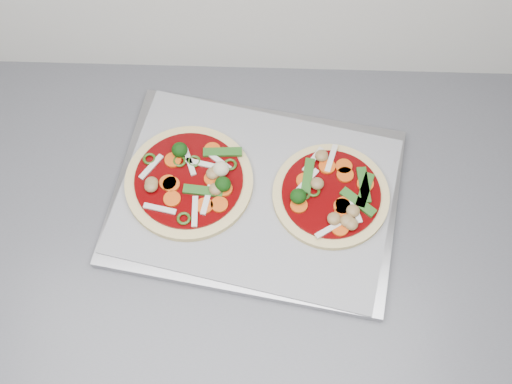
{
  "coord_description": "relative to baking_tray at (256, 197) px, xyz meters",
  "views": [
    {
      "loc": [
        -0.21,
        0.88,
        1.84
      ],
      "look_at": [
        -0.22,
        1.35,
        0.93
      ],
      "focal_mm": 50.0,
      "sensor_mm": 36.0,
      "label": 1
    }
  ],
  "objects": [
    {
      "name": "countertop",
      "position": [
        0.23,
        -0.06,
        -0.03
      ],
      "size": [
        3.6,
        0.6,
        0.04
      ],
      "primitive_type": "cube",
      "color": "#595960",
      "rests_on": "base_cabinet"
    },
    {
      "name": "pizza_left",
      "position": [
        -0.1,
        0.02,
        0.02
      ],
      "size": [
        0.21,
        0.21,
        0.03
      ],
      "rotation": [
        0.0,
        0.0,
        -0.13
      ],
      "color": "#DECC81",
      "rests_on": "parchment"
    },
    {
      "name": "base_cabinet",
      "position": [
        0.23,
        -0.06,
        -0.48
      ],
      "size": [
        3.6,
        0.6,
        0.86
      ],
      "primitive_type": "cube",
      "color": "silver",
      "rests_on": "ground"
    },
    {
      "name": "baking_tray",
      "position": [
        0.0,
        0.0,
        0.0
      ],
      "size": [
        0.46,
        0.37,
        0.01
      ],
      "primitive_type": "cube",
      "rotation": [
        0.0,
        0.0,
        -0.17
      ],
      "color": "#97969B",
      "rests_on": "countertop"
    },
    {
      "name": "pizza_right",
      "position": [
        0.11,
        -0.0,
        0.02
      ],
      "size": [
        0.22,
        0.22,
        0.03
      ],
      "rotation": [
        0.0,
        0.0,
        -0.34
      ],
      "color": "#DECC81",
      "rests_on": "parchment"
    },
    {
      "name": "parchment",
      "position": [
        0.0,
        0.0,
        0.01
      ],
      "size": [
        0.45,
        0.36,
        0.0
      ],
      "primitive_type": "cube",
      "rotation": [
        0.0,
        0.0,
        -0.21
      ],
      "color": "#A1A1A7",
      "rests_on": "baking_tray"
    }
  ]
}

